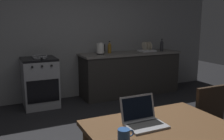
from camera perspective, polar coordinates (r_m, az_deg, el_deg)
name	(u,v)px	position (r m, az deg, el deg)	size (l,w,h in m)	color
back_wall	(79,31)	(5.19, -7.52, 8.65)	(6.40, 0.10, 2.67)	gray
kitchen_counter	(130,73)	(5.39, 4.11, -0.72)	(2.16, 0.64, 0.90)	#282623
stove_oven	(40,82)	(4.78, -15.95, -2.70)	(0.60, 0.62, 0.90)	gray
dining_table	(160,135)	(2.16, 10.69, -14.17)	(1.16, 0.80, 0.71)	brown
chair	(217,124)	(2.87, 22.63, -11.22)	(0.40, 0.40, 0.88)	#2D2116
laptop	(143,120)	(2.12, 7.09, -11.08)	(0.32, 0.28, 0.22)	#99999E
electric_kettle	(100,49)	(5.00, -2.64, 4.82)	(0.18, 0.16, 0.23)	black
bottle	(162,45)	(5.67, 11.17, 5.52)	(0.08, 0.08, 0.26)	#2D2D33
frying_pan	(40,57)	(4.67, -16.00, 2.90)	(0.27, 0.44, 0.05)	gray
coffee_mug	(124,135)	(1.85, 2.73, -14.50)	(0.13, 0.09, 0.09)	#264C8C
dish_rack	(147,49)	(5.52, 7.90, 4.68)	(0.34, 0.26, 0.21)	silver
bottle_b	(109,47)	(5.17, -0.57, 5.12)	(0.08, 0.08, 0.25)	#8C601E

